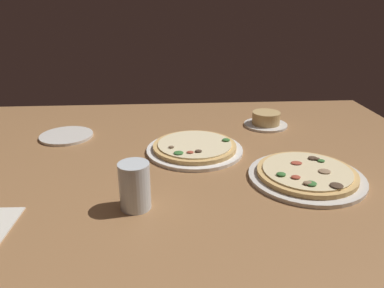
{
  "coord_description": "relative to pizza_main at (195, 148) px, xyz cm",
  "views": [
    {
      "loc": [
        -5.78,
        -96.91,
        46.98
      ],
      "look_at": [
        0.88,
        1.48,
        7.0
      ],
      "focal_mm": 34.61,
      "sensor_mm": 36.0,
      "label": 1
    }
  ],
  "objects": [
    {
      "name": "water_glass",
      "position": [
        -15.0,
        -29.8,
        3.51
      ],
      "size": [
        6.69,
        6.69,
        10.47
      ],
      "color": "silver",
      "rests_on": "dining_table"
    },
    {
      "name": "pizza_main",
      "position": [
        0.0,
        0.0,
        0.0
      ],
      "size": [
        28.24,
        28.24,
        3.27
      ],
      "color": "white",
      "rests_on": "dining_table"
    },
    {
      "name": "dining_table",
      "position": [
        -1.75,
        -2.93,
        -3.18
      ],
      "size": [
        150.0,
        110.0,
        4.0
      ],
      "primitive_type": "cube",
      "color": "#996B42",
      "rests_on": "ground"
    },
    {
      "name": "ramekin_on_saucer",
      "position": [
        26.58,
        21.12,
        0.95
      ],
      "size": [
        15.05,
        15.05,
        5.05
      ],
      "color": "silver",
      "rests_on": "dining_table"
    },
    {
      "name": "pizza_side",
      "position": [
        26.62,
        -19.28,
        0.01
      ],
      "size": [
        28.78,
        28.78,
        3.34
      ],
      "color": "silver",
      "rests_on": "dining_table"
    },
    {
      "name": "side_plate",
      "position": [
        -40.6,
        14.61,
        -0.73
      ],
      "size": [
        16.82,
        16.82,
        0.9
      ],
      "primitive_type": "cylinder",
      "color": "silver",
      "rests_on": "dining_table"
    }
  ]
}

